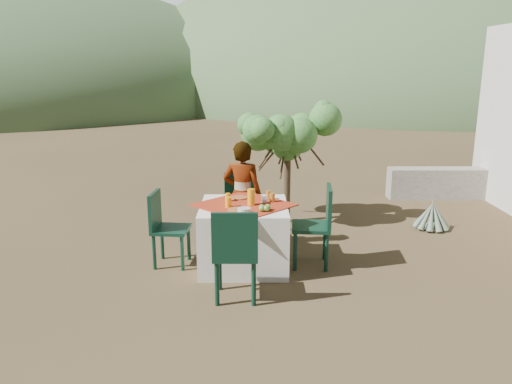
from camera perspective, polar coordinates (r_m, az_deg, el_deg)
ground at (r=5.84m, az=1.09°, el=-9.41°), size 160.00×160.00×0.00m
table at (r=5.97m, az=-1.38°, el=-4.96°), size 1.30×1.30×0.76m
chair_far at (r=6.89m, az=-1.70°, el=-1.18°), size 0.52×0.52×0.92m
chair_near at (r=5.02m, az=-2.37°, el=-6.75°), size 0.45×0.45×0.98m
chair_left at (r=6.05m, az=-10.41°, el=-3.72°), size 0.46×0.46×0.90m
chair_right at (r=5.96m, az=7.12°, el=-3.44°), size 0.49×0.49×0.98m
person at (r=6.49m, az=-1.56°, el=-0.34°), size 0.58×0.44×1.42m
shrub_tree at (r=7.50m, az=4.01°, el=6.00°), size 1.36×1.34×1.60m
agave at (r=7.79m, az=19.47°, el=-2.62°), size 0.53×0.53×0.56m
stone_wall at (r=9.73m, az=22.33°, el=0.93°), size 2.60×0.35×0.55m
hill_near_right at (r=43.15m, az=16.40°, el=10.66°), size 48.00×48.00×20.00m
hill_far_center at (r=57.52m, az=-4.16°, el=11.98°), size 60.00×60.00×24.00m
plate_far at (r=6.12m, az=-1.95°, el=-0.65°), size 0.20×0.20×0.01m
plate_near at (r=5.61m, az=-2.15°, el=-2.04°), size 0.22×0.22×0.01m
glass_far at (r=5.99m, az=-3.24°, el=-0.60°), size 0.06×0.06×0.10m
glass_near at (r=5.73m, az=-3.18°, el=-1.17°), size 0.07×0.07×0.12m
juice_pitcher at (r=5.80m, az=-0.56°, el=-0.58°), size 0.09×0.09×0.19m
bowl_plate at (r=5.49m, az=-1.36°, el=-2.44°), size 0.19×0.19×0.01m
white_bowl at (r=5.48m, az=-1.36°, el=-2.11°), size 0.14×0.14×0.05m
jar_left at (r=5.96m, az=1.87°, el=-0.63°), size 0.07×0.07×0.10m
jar_right at (r=6.11m, az=1.44°, el=-0.29°), size 0.06×0.06×0.10m
napkin_holder at (r=5.92m, az=0.95°, el=-0.83°), size 0.07×0.04×0.08m
fruit_cluster at (r=5.59m, az=0.97°, el=-1.83°), size 0.14×0.13×0.07m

